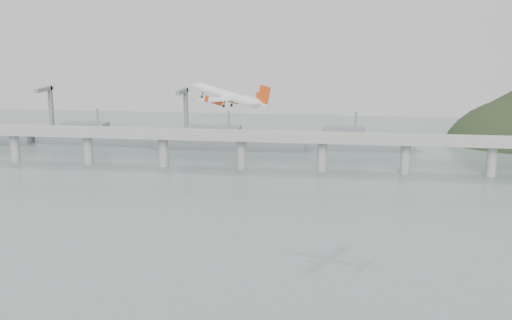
# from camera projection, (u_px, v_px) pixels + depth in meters

# --- Properties ---
(ground) EXTENTS (900.00, 900.00, 0.00)m
(ground) POSITION_uv_depth(u_px,v_px,m) (233.00, 298.00, 228.84)
(ground) COLOR slate
(ground) RESTS_ON ground
(bridge) EXTENTS (800.00, 22.00, 23.90)m
(bridge) POSITION_uv_depth(u_px,v_px,m) (288.00, 142.00, 419.28)
(bridge) COLOR gray
(bridge) RESTS_ON ground
(distant_fleet) EXTENTS (453.00, 60.90, 40.00)m
(distant_fleet) POSITION_uv_depth(u_px,v_px,m) (89.00, 136.00, 506.18)
(distant_fleet) COLOR slate
(distant_fleet) RESTS_ON ground
(airliner) EXTENTS (37.48, 35.36, 10.62)m
(airliner) POSITION_uv_depth(u_px,v_px,m) (229.00, 96.00, 283.60)
(airliner) COLOR white
(airliner) RESTS_ON ground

